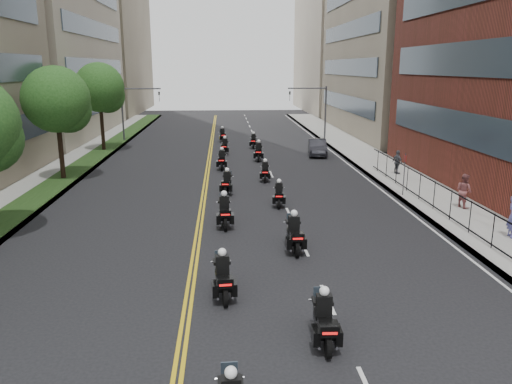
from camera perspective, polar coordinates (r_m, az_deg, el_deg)
sidewalk_right at (r=37.94m, az=15.12°, el=2.25°), size 4.00×90.00×0.15m
sidewalk_left at (r=37.82m, az=-21.84°, el=1.68°), size 4.00×90.00×0.15m
grass_strip at (r=37.56m, az=-20.69°, el=1.86°), size 2.00×90.00×0.04m
building_right_far at (r=90.93m, az=10.58°, el=17.34°), size 15.00×28.00×26.00m
building_left_far at (r=90.95m, az=-18.40°, el=16.88°), size 16.00×28.00×26.00m
iron_fence at (r=25.68m, az=22.29°, el=-1.99°), size 0.05×28.00×1.50m
street_trees at (r=30.82m, az=-24.60°, el=8.34°), size 4.40×38.40×7.98m
traffic_signal_right at (r=53.18m, az=6.94°, el=9.87°), size 4.09×0.20×5.60m
traffic_signal_left at (r=53.11m, az=-14.04°, el=9.55°), size 4.09×0.20×5.60m
motorcycle_1 at (r=14.49m, az=7.79°, el=-14.49°), size 0.53×2.26×1.67m
motorcycle_2 at (r=17.03m, az=-3.80°, el=-9.81°), size 0.62×2.29×1.69m
motorcycle_3 at (r=21.09m, az=4.39°, el=-4.93°), size 0.55×2.38×1.76m
motorcycle_4 at (r=24.25m, az=-3.62°, el=-2.36°), size 0.57×2.38×1.76m
motorcycle_5 at (r=27.80m, az=2.64°, el=-0.39°), size 0.57×2.07×1.53m
motorcycle_6 at (r=30.45m, az=-3.33°, el=0.96°), size 0.65×2.18×1.61m
motorcycle_7 at (r=33.91m, az=1.05°, el=2.28°), size 0.56×2.06×1.52m
motorcycle_8 at (r=37.89m, az=-3.92°, el=3.61°), size 0.53×2.28×1.68m
motorcycle_9 at (r=41.30m, az=0.31°, el=4.54°), size 0.64×2.34×1.72m
motorcycle_10 at (r=44.46m, az=-3.58°, el=5.15°), size 0.59×2.20×1.62m
motorcycle_11 at (r=47.87m, az=-0.28°, el=5.79°), size 0.58×2.11×1.55m
motorcycle_12 at (r=51.91m, az=-3.85°, el=6.43°), size 0.63×2.16×1.60m
parked_sedan at (r=44.23m, az=7.03°, el=5.11°), size 2.01×4.42×1.41m
pedestrian_b at (r=29.12m, az=22.68°, el=0.14°), size 0.95×1.08×1.85m
pedestrian_c at (r=36.80m, az=15.86°, el=3.31°), size 0.71×1.07×1.69m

